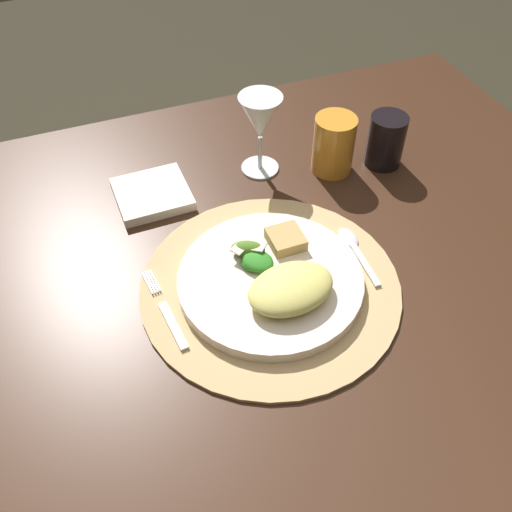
% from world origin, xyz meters
% --- Properties ---
extents(ground_plane, '(6.00, 6.00, 0.00)m').
position_xyz_m(ground_plane, '(0.00, 0.00, 0.00)').
color(ground_plane, '#302B1E').
extents(dining_table, '(1.28, 0.95, 0.72)m').
position_xyz_m(dining_table, '(0.00, 0.00, 0.59)').
color(dining_table, '#3B2215').
rests_on(dining_table, ground).
extents(placemat, '(0.39, 0.39, 0.01)m').
position_xyz_m(placemat, '(-0.00, -0.05, 0.72)').
color(placemat, tan).
rests_on(placemat, dining_table).
extents(dinner_plate, '(0.27, 0.27, 0.02)m').
position_xyz_m(dinner_plate, '(-0.00, -0.05, 0.73)').
color(dinner_plate, silver).
rests_on(dinner_plate, placemat).
extents(pasta_serving, '(0.14, 0.11, 0.04)m').
position_xyz_m(pasta_serving, '(0.01, -0.10, 0.76)').
color(pasta_serving, '#DBCF6A').
rests_on(pasta_serving, dinner_plate).
extents(salad_greens, '(0.07, 0.08, 0.02)m').
position_xyz_m(salad_greens, '(-0.01, -0.02, 0.75)').
color(salad_greens, '#307920').
rests_on(salad_greens, dinner_plate).
extents(bread_piece, '(0.05, 0.05, 0.02)m').
position_xyz_m(bread_piece, '(0.05, 0.00, 0.75)').
color(bread_piece, tan).
rests_on(bread_piece, dinner_plate).
extents(fork, '(0.03, 0.16, 0.00)m').
position_xyz_m(fork, '(-0.16, -0.05, 0.72)').
color(fork, silver).
rests_on(fork, placemat).
extents(spoon, '(0.03, 0.13, 0.01)m').
position_xyz_m(spoon, '(0.15, -0.03, 0.72)').
color(spoon, silver).
rests_on(spoon, placemat).
extents(napkin, '(0.12, 0.12, 0.02)m').
position_xyz_m(napkin, '(-0.11, 0.21, 0.73)').
color(napkin, white).
rests_on(napkin, dining_table).
extents(wine_glass, '(0.08, 0.08, 0.15)m').
position_xyz_m(wine_glass, '(0.09, 0.22, 0.82)').
color(wine_glass, silver).
rests_on(wine_glass, dining_table).
extents(amber_tumbler, '(0.07, 0.07, 0.11)m').
position_xyz_m(amber_tumbler, '(0.21, 0.17, 0.77)').
color(amber_tumbler, orange).
rests_on(amber_tumbler, dining_table).
extents(dark_tumbler, '(0.07, 0.07, 0.10)m').
position_xyz_m(dark_tumbler, '(0.31, 0.15, 0.76)').
color(dark_tumbler, black).
rests_on(dark_tumbler, dining_table).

